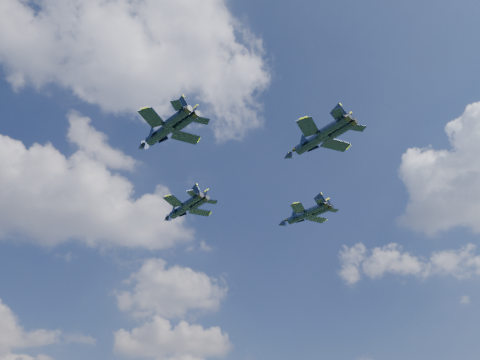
% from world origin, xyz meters
% --- Properties ---
extents(jet_lead, '(12.47, 17.04, 4.08)m').
position_xyz_m(jet_lead, '(-13.86, 25.66, 62.12)').
color(jet_lead, black).
extents(jet_left, '(12.81, 17.19, 4.18)m').
position_xyz_m(jet_left, '(-22.68, -1.56, 62.63)').
color(jet_left, black).
extents(jet_right, '(11.87, 15.81, 3.86)m').
position_xyz_m(jet_right, '(13.95, 19.22, 61.34)').
color(jet_right, black).
extents(jet_slot, '(13.08, 17.86, 4.28)m').
position_xyz_m(jet_slot, '(5.45, -7.35, 62.42)').
color(jet_slot, black).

